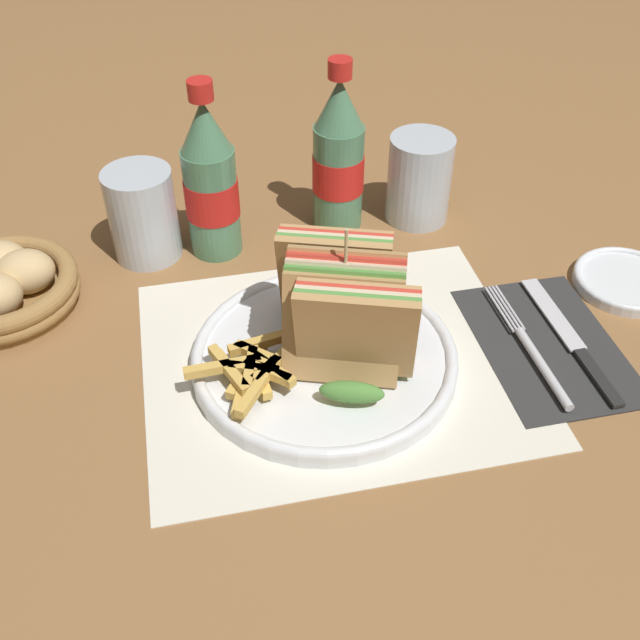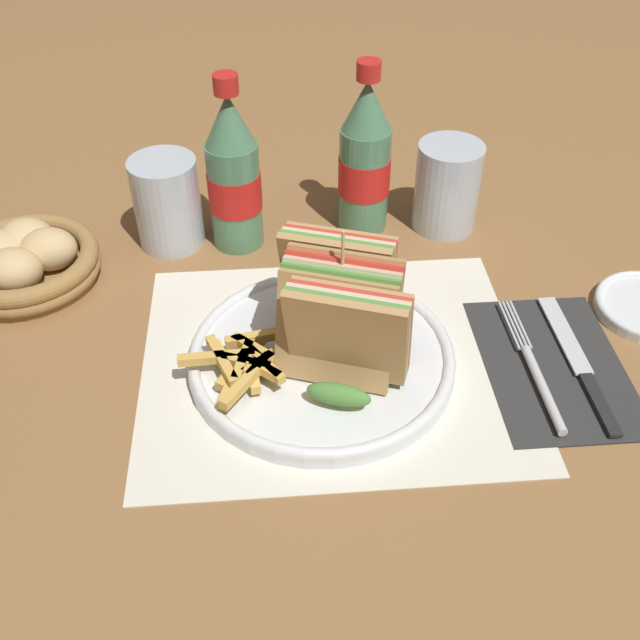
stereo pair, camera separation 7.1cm
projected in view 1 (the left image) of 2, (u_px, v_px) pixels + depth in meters
The scene contains 14 objects.
ground_plane at pixel (304, 361), 0.73m from camera, with size 4.00×4.00×0.00m, color olive.
placemat at pixel (335, 359), 0.73m from camera, with size 0.37×0.31×0.00m.
plate_main at pixel (324, 357), 0.72m from camera, with size 0.26×0.26×0.02m.
club_sandwich at pixel (345, 308), 0.68m from camera, with size 0.13×0.18×0.14m.
fries_pile at pixel (253, 369), 0.68m from camera, with size 0.12×0.10×0.02m.
napkin at pixel (547, 344), 0.75m from camera, with size 0.13×0.20×0.00m.
fork at pixel (535, 354), 0.73m from camera, with size 0.02×0.18×0.01m.
knife at pixel (571, 339), 0.75m from camera, with size 0.02×0.19×0.00m.
coke_bottle_near at pixel (210, 183), 0.82m from camera, with size 0.06×0.06×0.20m.
coke_bottle_far at pixel (338, 158), 0.86m from camera, with size 0.06×0.06×0.20m.
glass_near at pixel (419, 179), 0.89m from camera, with size 0.08×0.08×0.11m.
glass_far at pixel (144, 220), 0.84m from camera, with size 0.08×0.08×0.11m.
bread_basket at pixel (0, 286), 0.78m from camera, with size 0.16×0.16×0.06m.
side_saucer at pixel (626, 280), 0.82m from camera, with size 0.11×0.11×0.01m.
Camera 1 is at (-0.09, -0.52, 0.51)m, focal length 42.00 mm.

